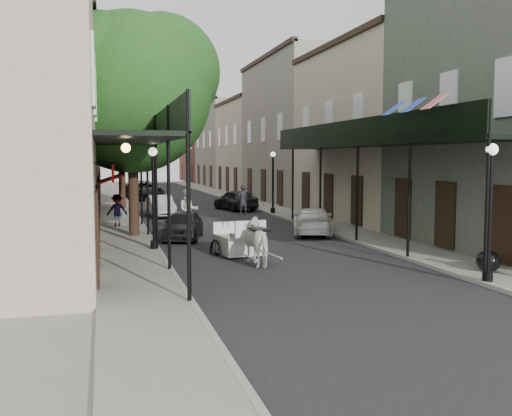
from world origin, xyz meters
TOP-DOWN VIEW (x-y plane):
  - ground at (0.00, 0.00)m, footprint 140.00×140.00m
  - road at (0.00, 20.00)m, footprint 8.00×90.00m
  - sidewalk_left at (-5.00, 20.00)m, footprint 2.20×90.00m
  - sidewalk_right at (5.00, 20.00)m, footprint 2.20×90.00m
  - building_row_left at (-8.60, 30.00)m, footprint 5.00×80.00m
  - building_row_right at (8.60, 30.00)m, footprint 5.00×80.00m
  - gallery_left at (-4.79, 6.98)m, footprint 2.20×18.05m
  - gallery_right at (4.79, 6.98)m, footprint 2.20×18.05m
  - tree_near at (-4.20, 10.18)m, footprint 7.31×6.80m
  - tree_far at (-4.25, 24.18)m, footprint 6.45×6.00m
  - lamppost_right_near at (4.10, -2.00)m, footprint 0.32×0.32m
  - lamppost_left at (-4.10, 6.00)m, footprint 0.32×0.32m
  - lamppost_right_far at (4.10, 18.00)m, footprint 0.32×0.32m
  - horse at (-1.03, 2.47)m, footprint 1.06×1.89m
  - carriage at (-1.37, 4.81)m, footprint 1.74×2.39m
  - pedestrian_walking at (-2.00, 11.68)m, footprint 0.98×0.77m
  - pedestrian_sidewalk_left at (-5.22, 13.41)m, footprint 1.08×0.70m
  - car_left_near at (-2.60, 9.00)m, footprint 2.39×3.89m
  - car_left_mid at (-2.60, 18.74)m, footprint 1.53×3.87m
  - car_left_far at (-2.60, 33.29)m, footprint 3.34×5.90m
  - car_right_near at (3.26, 9.00)m, footprint 3.01×4.50m
  - car_right_far at (2.60, 21.56)m, footprint 2.51×4.38m
  - trash_bags at (5.12, -0.68)m, footprint 0.98×1.13m

SIDE VIEW (x-z plane):
  - ground at x=0.00m, z-range 0.00..0.00m
  - road at x=0.00m, z-range 0.00..0.01m
  - sidewalk_left at x=-5.00m, z-range 0.00..0.12m
  - sidewalk_right at x=5.00m, z-range 0.00..0.12m
  - trash_bags at x=5.12m, z-range 0.10..0.72m
  - car_right_near at x=3.26m, z-range 0.00..1.21m
  - car_left_near at x=-2.60m, z-range 0.00..1.24m
  - car_left_mid at x=-2.60m, z-range 0.00..1.25m
  - car_right_far at x=2.60m, z-range 0.00..1.40m
  - horse at x=-1.03m, z-range 0.00..1.51m
  - car_left_far at x=-2.60m, z-range 0.00..1.56m
  - pedestrian_sidewalk_left at x=-5.22m, z-range 0.12..1.69m
  - carriage at x=-1.37m, z-range -0.28..2.25m
  - pedestrian_walking at x=-2.00m, z-range 0.00..1.99m
  - lamppost_right_near at x=4.10m, z-range 0.19..3.90m
  - lamppost_left at x=-4.10m, z-range 0.19..3.90m
  - lamppost_right_far at x=4.10m, z-range 0.19..3.90m
  - gallery_left at x=-4.79m, z-range 1.61..6.49m
  - gallery_right at x=4.79m, z-range 1.61..6.49m
  - building_row_left at x=-8.60m, z-range 0.00..10.50m
  - building_row_right at x=8.60m, z-range 0.00..10.50m
  - tree_far at x=-4.25m, z-range 1.53..10.14m
  - tree_near at x=-4.20m, z-range 1.67..11.30m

